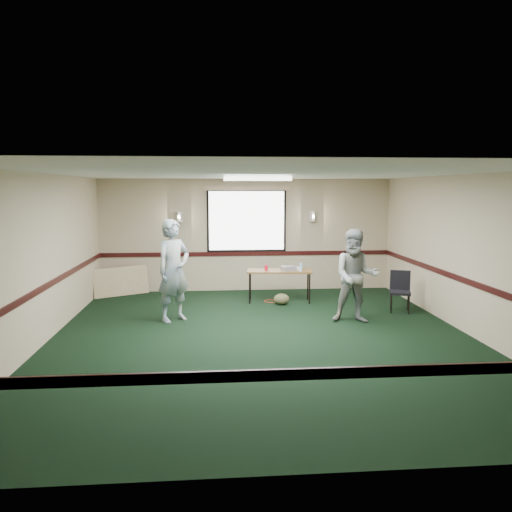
{
  "coord_description": "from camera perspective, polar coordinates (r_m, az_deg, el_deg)",
  "views": [
    {
      "loc": [
        -0.78,
        -7.97,
        2.45
      ],
      "look_at": [
        0.0,
        1.3,
        1.2
      ],
      "focal_mm": 35.0,
      "sensor_mm": 36.0,
      "label": 1
    }
  ],
  "objects": [
    {
      "name": "folded_table",
      "position": [
        11.96,
        -15.18,
        -2.83
      ],
      "size": [
        1.22,
        0.79,
        0.66
      ],
      "primitive_type": "cube",
      "rotation": [
        -0.21,
        0.0,
        0.51
      ],
      "color": "#9B8F5F",
      "rests_on": "ground"
    },
    {
      "name": "conference_chair",
      "position": [
        10.48,
        16.15,
        -3.5
      ],
      "size": [
        0.51,
        0.52,
        0.82
      ],
      "rotation": [
        0.0,
        0.0,
        -0.32
      ],
      "color": "black",
      "rests_on": "ground"
    },
    {
      "name": "water_bottle",
      "position": [
        10.73,
        5.15,
        -1.27
      ],
      "size": [
        0.06,
        0.06,
        0.19
      ],
      "primitive_type": "cylinder",
      "color": "#99DBFB",
      "rests_on": "folding_table"
    },
    {
      "name": "game_console",
      "position": [
        10.93,
        4.58,
        -1.45
      ],
      "size": [
        0.24,
        0.2,
        0.06
      ],
      "primitive_type": "cube",
      "rotation": [
        0.0,
        0.0,
        -0.1
      ],
      "color": "white",
      "rests_on": "folding_table"
    },
    {
      "name": "cable_coil",
      "position": [
        11.0,
        1.68,
        -5.18
      ],
      "size": [
        0.37,
        0.37,
        0.02
      ],
      "primitive_type": "torus",
      "rotation": [
        0.0,
        0.0,
        -0.28
      ],
      "color": "red",
      "rests_on": "ground"
    },
    {
      "name": "folding_table",
      "position": [
        10.88,
        2.69,
        -1.9
      ],
      "size": [
        1.45,
        0.7,
        0.7
      ],
      "rotation": [
        0.0,
        0.0,
        -0.1
      ],
      "color": "brown",
      "rests_on": "ground"
    },
    {
      "name": "projector",
      "position": [
        10.82,
        3.72,
        -1.42
      ],
      "size": [
        0.35,
        0.32,
        0.1
      ],
      "primitive_type": "cube",
      "rotation": [
        0.0,
        0.0,
        0.31
      ],
      "color": "gray",
      "rests_on": "folding_table"
    },
    {
      "name": "room_shell",
      "position": [
        10.16,
        -0.39,
        2.74
      ],
      "size": [
        8.0,
        8.02,
        8.0
      ],
      "color": "tan",
      "rests_on": "ground"
    },
    {
      "name": "red_cup",
      "position": [
        10.83,
        1.17,
        -1.36
      ],
      "size": [
        0.08,
        0.08,
        0.11
      ],
      "primitive_type": "cylinder",
      "color": "red",
      "rests_on": "folding_table"
    },
    {
      "name": "duffel_bag",
      "position": [
        10.69,
        2.94,
        -4.95
      ],
      "size": [
        0.38,
        0.31,
        0.24
      ],
      "primitive_type": "ellipsoid",
      "rotation": [
        0.0,
        0.0,
        -0.18
      ],
      "color": "#4E482C",
      "rests_on": "ground"
    },
    {
      "name": "ground",
      "position": [
        8.38,
        0.76,
        -9.35
      ],
      "size": [
        8.0,
        8.0,
        0.0
      ],
      "primitive_type": "plane",
      "color": "black",
      "rests_on": "ground"
    },
    {
      "name": "person_left",
      "position": [
        9.37,
        -9.4,
        -1.65
      ],
      "size": [
        0.82,
        0.8,
        1.9
      ],
      "primitive_type": "imported",
      "rotation": [
        0.0,
        0.0,
        0.71
      ],
      "color": "#416390",
      "rests_on": "ground"
    },
    {
      "name": "person_right",
      "position": [
        9.34,
        11.33,
        -2.26
      ],
      "size": [
        0.95,
        0.81,
        1.73
      ],
      "primitive_type": "imported",
      "rotation": [
        0.0,
        0.0,
        -0.19
      ],
      "color": "#6F90AD",
      "rests_on": "ground"
    }
  ]
}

